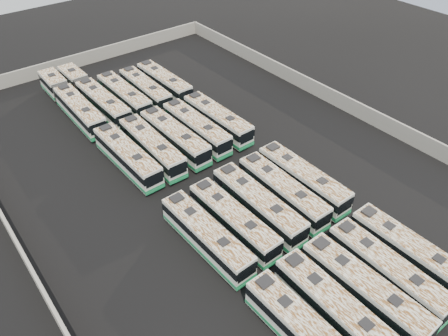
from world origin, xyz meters
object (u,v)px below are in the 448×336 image
(bus_front_center, at_px, (364,290))
(bus_midback_far_left, at_px, (128,156))
(bus_back_far_left, at_px, (71,101))
(bus_back_right, at_px, (145,90))
(bus_midfront_far_left, at_px, (207,236))
(bus_midback_left, at_px, (152,147))
(bus_midfront_right, at_px, (282,192))
(bus_front_far_left, at_px, (307,334))
(bus_front_left, at_px, (336,311))
(bus_back_left, at_px, (93,95))
(bus_midback_far_right, at_px, (218,119))
(bus_back_far_right, at_px, (164,82))
(bus_front_right, at_px, (387,271))
(bus_midfront_far_right, at_px, (303,179))
(bus_midback_center, at_px, (175,137))
(bus_back_center, at_px, (124,96))
(bus_front_far_right, at_px, (409,252))
(bus_midfront_center, at_px, (258,205))
(bus_midfront_left, at_px, (233,221))
(bus_midback_right, at_px, (196,128))

(bus_front_center, height_order, bus_midback_far_left, bus_front_center)
(bus_back_far_left, xyz_separation_m, bus_back_right, (9.87, -3.28, -0.06))
(bus_midfront_far_left, distance_m, bus_midback_left, 15.80)
(bus_midfront_right, distance_m, bus_midback_far_left, 18.33)
(bus_front_center, xyz_separation_m, bus_midfront_far_left, (-6.67, 12.90, -0.05))
(bus_front_far_left, bearing_deg, bus_midback_left, 82.64)
(bus_front_left, relative_size, bus_back_far_left, 0.65)
(bus_back_left, bearing_deg, bus_front_left, -91.12)
(bus_midfront_far_left, relative_size, bus_midback_left, 0.97)
(bus_midback_far_right, xyz_separation_m, bus_back_far_right, (0.06, 13.06, -0.04))
(bus_front_right, distance_m, bus_back_left, 44.87)
(bus_front_left, height_order, bus_midfront_far_right, bus_front_left)
(bus_front_far_left, xyz_separation_m, bus_midfront_right, (9.89, 12.85, 0.02))
(bus_midfront_far_right, relative_size, bus_midback_far_right, 1.00)
(bus_back_far_left, xyz_separation_m, bus_back_left, (3.21, -0.16, -0.01))
(bus_midback_center, height_order, bus_back_center, bus_midback_center)
(bus_midfront_right, relative_size, bus_back_right, 1.03)
(bus_front_far_right, height_order, bus_back_far_right, bus_front_far_right)
(bus_front_far_right, distance_m, bus_midfront_far_left, 18.42)
(bus_front_center, relative_size, bus_midfront_center, 1.00)
(bus_midfront_left, bearing_deg, bus_front_far_left, -104.88)
(bus_front_center, xyz_separation_m, bus_midback_right, (3.17, 28.43, -0.02))
(bus_midback_far_left, xyz_separation_m, bus_midback_left, (3.19, -0.15, 0.01))
(bus_front_far_left, height_order, bus_front_left, bus_front_left)
(bus_front_far_left, height_order, bus_front_right, bus_front_far_left)
(bus_front_center, relative_size, bus_midback_far_left, 1.00)
(bus_front_far_left, bearing_deg, bus_back_far_right, 71.51)
(bus_front_right, relative_size, bus_back_far_left, 0.63)
(bus_front_far_left, xyz_separation_m, bus_front_right, (9.79, -0.14, -0.00))
(bus_back_far_left, height_order, bus_back_center, bus_back_far_left)
(bus_front_far_right, bearing_deg, bus_back_right, 94.18)
(bus_back_center, bearing_deg, bus_front_far_left, -99.38)
(bus_midfront_far_right, bearing_deg, bus_front_far_left, -135.07)
(bus_back_right, relative_size, bus_back_far_right, 0.99)
(bus_midfront_far_right, bearing_deg, bus_midback_far_left, 130.36)
(bus_front_far_left, height_order, bus_midback_center, bus_midback_center)
(bus_back_far_right, bearing_deg, bus_midback_center, -118.23)
(bus_midback_right, xyz_separation_m, bus_back_far_right, (3.41, 13.03, -0.04))
(bus_midfront_far_right, bearing_deg, bus_front_center, -116.02)
(bus_back_left, bearing_deg, bus_midfront_far_right, -73.73)
(bus_front_far_right, height_order, bus_midback_left, bus_midback_left)
(bus_front_far_right, xyz_separation_m, bus_midfront_center, (-6.66, 12.96, 0.07))
(bus_midfront_far_right, relative_size, bus_midback_right, 1.00)
(bus_front_right, distance_m, bus_back_right, 41.27)
(bus_back_far_left, bearing_deg, bus_midback_right, -57.92)
(bus_front_left, distance_m, bus_back_right, 41.72)
(bus_front_right, distance_m, bus_back_far_left, 45.61)
(bus_midfront_center, bearing_deg, bus_back_left, 96.48)
(bus_front_center, distance_m, bus_midfront_right, 13.43)
(bus_front_far_left, bearing_deg, bus_front_right, -1.57)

